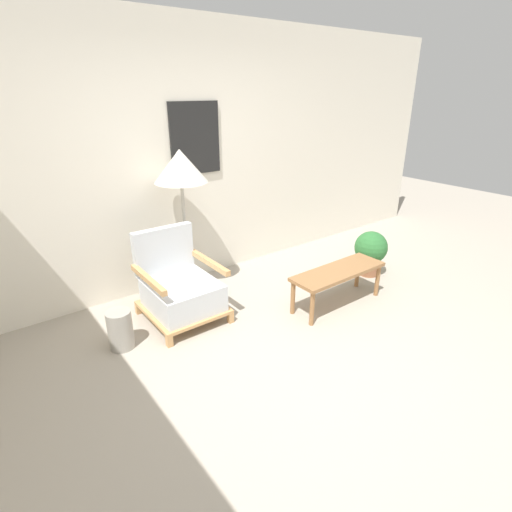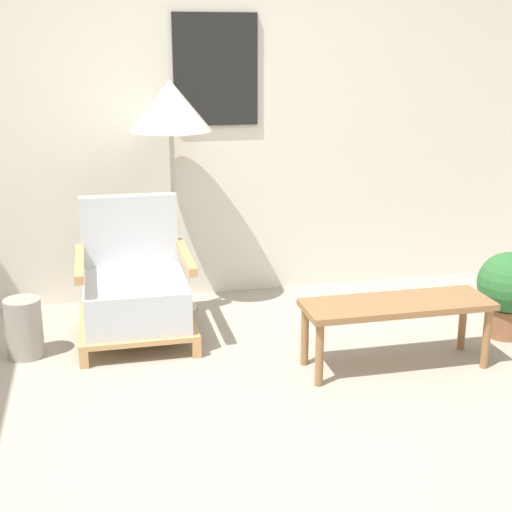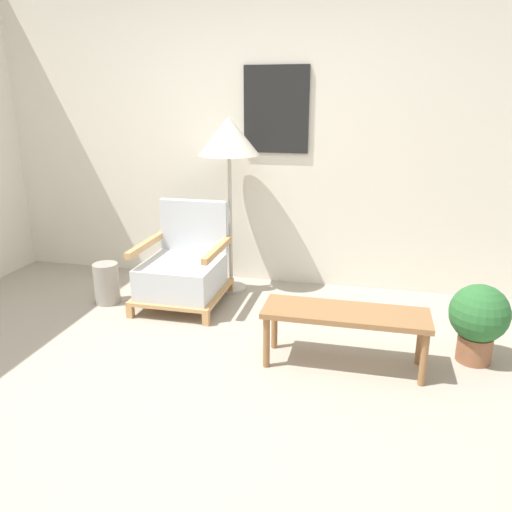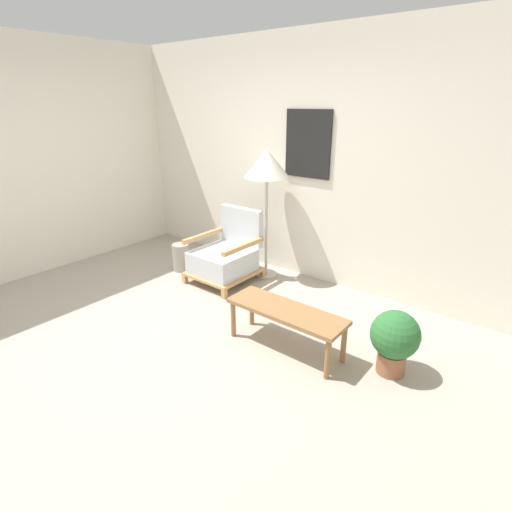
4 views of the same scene
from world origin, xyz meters
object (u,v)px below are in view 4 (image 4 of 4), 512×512
(armchair, at_px, (226,256))
(floor_lamp, at_px, (267,167))
(potted_plant, at_px, (395,339))
(coffee_table, at_px, (286,314))
(vase, at_px, (181,257))

(armchair, relative_size, floor_lamp, 0.54)
(floor_lamp, relative_size, potted_plant, 2.86)
(floor_lamp, height_order, potted_plant, floor_lamp)
(coffee_table, height_order, potted_plant, potted_plant)
(coffee_table, xyz_separation_m, vase, (-1.99, 0.59, -0.16))
(potted_plant, bearing_deg, armchair, 167.49)
(armchair, relative_size, coffee_table, 0.79)
(vase, bearing_deg, floor_lamp, 29.98)
(armchair, distance_m, potted_plant, 2.24)
(coffee_table, distance_m, potted_plant, 0.87)
(floor_lamp, xyz_separation_m, potted_plant, (1.90, -0.88, -1.01))
(armchair, xyz_separation_m, vase, (-0.63, -0.14, -0.13))
(armchair, xyz_separation_m, coffee_table, (1.36, -0.73, 0.03))
(vase, bearing_deg, armchair, 12.79)
(floor_lamp, xyz_separation_m, vase, (-0.93, -0.53, -1.14))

